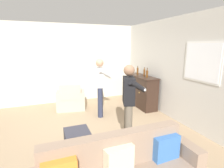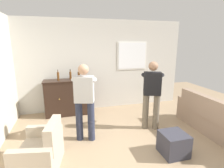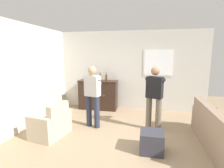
{
  "view_description": "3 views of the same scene",
  "coord_description": "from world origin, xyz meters",
  "px_view_note": "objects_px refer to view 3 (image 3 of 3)",
  "views": [
    {
      "loc": [
        3.85,
        -0.72,
        2.06
      ],
      "look_at": [
        -0.08,
        0.81,
        1.12
      ],
      "focal_mm": 28.0,
      "sensor_mm": 36.0,
      "label": 1
    },
    {
      "loc": [
        -1.22,
        -2.8,
        2.1
      ],
      "look_at": [
        -0.21,
        0.92,
        1.19
      ],
      "focal_mm": 28.0,
      "sensor_mm": 36.0,
      "label": 2
    },
    {
      "loc": [
        0.55,
        -3.66,
        2.01
      ],
      "look_at": [
        -0.31,
        0.67,
        1.23
      ],
      "focal_mm": 28.0,
      "sensor_mm": 36.0,
      "label": 3
    }
  ],
  "objects_px": {
    "armchair": "(52,125)",
    "bottle_liquor_amber": "(106,78)",
    "couch": "(217,134)",
    "ottoman": "(152,142)",
    "bottle_wine_green": "(100,77)",
    "person_standing_right": "(154,96)",
    "bottle_spirits_clear": "(91,77)",
    "sideboard_cabinet": "(98,95)",
    "person_standing_left": "(93,94)"
  },
  "relations": [
    {
      "from": "armchair",
      "to": "person_standing_left",
      "type": "height_order",
      "value": "person_standing_left"
    },
    {
      "from": "bottle_spirits_clear",
      "to": "bottle_wine_green",
      "type": "bearing_deg",
      "value": 9.51
    },
    {
      "from": "sideboard_cabinet",
      "to": "person_standing_right",
      "type": "relative_size",
      "value": 0.84
    },
    {
      "from": "sideboard_cabinet",
      "to": "person_standing_right",
      "type": "xyz_separation_m",
      "value": [
        1.92,
        -1.44,
        0.41
      ]
    },
    {
      "from": "bottle_liquor_amber",
      "to": "ottoman",
      "type": "xyz_separation_m",
      "value": [
        1.54,
        -2.53,
        -0.95
      ]
    },
    {
      "from": "armchair",
      "to": "bottle_liquor_amber",
      "type": "bearing_deg",
      "value": 69.7
    },
    {
      "from": "bottle_wine_green",
      "to": "person_standing_right",
      "type": "xyz_separation_m",
      "value": [
        1.85,
        -1.49,
        -0.24
      ]
    },
    {
      "from": "armchair",
      "to": "bottle_spirits_clear",
      "type": "distance_m",
      "value": 2.46
    },
    {
      "from": "armchair",
      "to": "ottoman",
      "type": "distance_m",
      "value": 2.4
    },
    {
      "from": "bottle_spirits_clear",
      "to": "bottle_liquor_amber",
      "type": "bearing_deg",
      "value": 1.1
    },
    {
      "from": "sideboard_cabinet",
      "to": "bottle_liquor_amber",
      "type": "distance_m",
      "value": 0.71
    },
    {
      "from": "person_standing_left",
      "to": "person_standing_right",
      "type": "xyz_separation_m",
      "value": [
        1.63,
        0.1,
        0.0
      ]
    },
    {
      "from": "ottoman",
      "to": "bottle_liquor_amber",
      "type": "bearing_deg",
      "value": 121.4
    },
    {
      "from": "bottle_liquor_amber",
      "to": "ottoman",
      "type": "relative_size",
      "value": 0.65
    },
    {
      "from": "ottoman",
      "to": "person_standing_right",
      "type": "xyz_separation_m",
      "value": [
        0.07,
        1.08,
        0.72
      ]
    },
    {
      "from": "bottle_liquor_amber",
      "to": "ottoman",
      "type": "bearing_deg",
      "value": -58.6
    },
    {
      "from": "couch",
      "to": "bottle_spirits_clear",
      "type": "relative_size",
      "value": 7.66
    },
    {
      "from": "sideboard_cabinet",
      "to": "armchair",
      "type": "bearing_deg",
      "value": -103.25
    },
    {
      "from": "couch",
      "to": "person_standing_left",
      "type": "height_order",
      "value": "person_standing_left"
    },
    {
      "from": "person_standing_left",
      "to": "person_standing_right",
      "type": "relative_size",
      "value": 1.0
    },
    {
      "from": "couch",
      "to": "bottle_wine_green",
      "type": "bearing_deg",
      "value": 144.16
    },
    {
      "from": "armchair",
      "to": "bottle_wine_green",
      "type": "xyz_separation_m",
      "value": [
        0.61,
        2.34,
        0.89
      ]
    },
    {
      "from": "sideboard_cabinet",
      "to": "bottle_spirits_clear",
      "type": "height_order",
      "value": "bottle_spirits_clear"
    },
    {
      "from": "couch",
      "to": "bottle_wine_green",
      "type": "height_order",
      "value": "bottle_wine_green"
    },
    {
      "from": "bottle_liquor_amber",
      "to": "person_standing_right",
      "type": "distance_m",
      "value": 2.18
    },
    {
      "from": "person_standing_right",
      "to": "armchair",
      "type": "bearing_deg",
      "value": -160.95
    },
    {
      "from": "bottle_wine_green",
      "to": "person_standing_right",
      "type": "relative_size",
      "value": 0.18
    },
    {
      "from": "couch",
      "to": "ottoman",
      "type": "distance_m",
      "value": 1.38
    },
    {
      "from": "person_standing_right",
      "to": "person_standing_left",
      "type": "bearing_deg",
      "value": -176.34
    },
    {
      "from": "bottle_liquor_amber",
      "to": "bottle_spirits_clear",
      "type": "bearing_deg",
      "value": -178.9
    },
    {
      "from": "couch",
      "to": "bottle_wine_green",
      "type": "relative_size",
      "value": 7.91
    },
    {
      "from": "ottoman",
      "to": "person_standing_left",
      "type": "distance_m",
      "value": 1.98
    },
    {
      "from": "bottle_liquor_amber",
      "to": "person_standing_right",
      "type": "height_order",
      "value": "person_standing_right"
    },
    {
      "from": "sideboard_cabinet",
      "to": "person_standing_left",
      "type": "bearing_deg",
      "value": -79.28
    },
    {
      "from": "bottle_wine_green",
      "to": "person_standing_left",
      "type": "xyz_separation_m",
      "value": [
        0.22,
        -1.59,
        -0.24
      ]
    },
    {
      "from": "couch",
      "to": "bottle_spirits_clear",
      "type": "height_order",
      "value": "bottle_spirits_clear"
    },
    {
      "from": "ottoman",
      "to": "person_standing_right",
      "type": "bearing_deg",
      "value": 86.38
    },
    {
      "from": "bottle_wine_green",
      "to": "bottle_liquor_amber",
      "type": "distance_m",
      "value": 0.24
    },
    {
      "from": "armchair",
      "to": "sideboard_cabinet",
      "type": "height_order",
      "value": "sideboard_cabinet"
    },
    {
      "from": "person_standing_left",
      "to": "ottoman",
      "type": "bearing_deg",
      "value": -32.15
    },
    {
      "from": "bottle_wine_green",
      "to": "ottoman",
      "type": "bearing_deg",
      "value": -55.34
    },
    {
      "from": "bottle_wine_green",
      "to": "bottle_liquor_amber",
      "type": "xyz_separation_m",
      "value": [
        0.24,
        -0.05,
        -0.01
      ]
    },
    {
      "from": "person_standing_left",
      "to": "bottle_spirits_clear",
      "type": "bearing_deg",
      "value": 110.14
    },
    {
      "from": "sideboard_cabinet",
      "to": "bottle_wine_green",
      "type": "xyz_separation_m",
      "value": [
        0.07,
        0.05,
        0.65
      ]
    },
    {
      "from": "person_standing_right",
      "to": "bottle_wine_green",
      "type": "bearing_deg",
      "value": 141.13
    },
    {
      "from": "ottoman",
      "to": "sideboard_cabinet",
      "type": "bearing_deg",
      "value": 126.24
    },
    {
      "from": "armchair",
      "to": "bottle_wine_green",
      "type": "distance_m",
      "value": 2.57
    },
    {
      "from": "couch",
      "to": "bottle_wine_green",
      "type": "distance_m",
      "value": 3.93
    },
    {
      "from": "couch",
      "to": "bottle_spirits_clear",
      "type": "xyz_separation_m",
      "value": [
        -3.46,
        2.19,
        0.83
      ]
    },
    {
      "from": "bottle_wine_green",
      "to": "ottoman",
      "type": "xyz_separation_m",
      "value": [
        1.78,
        -2.57,
        -0.96
      ]
    }
  ]
}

